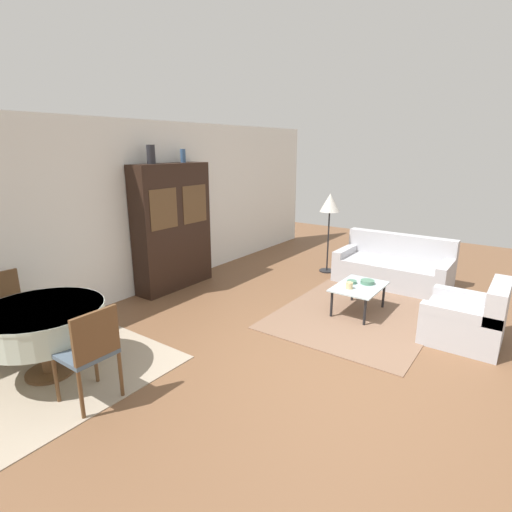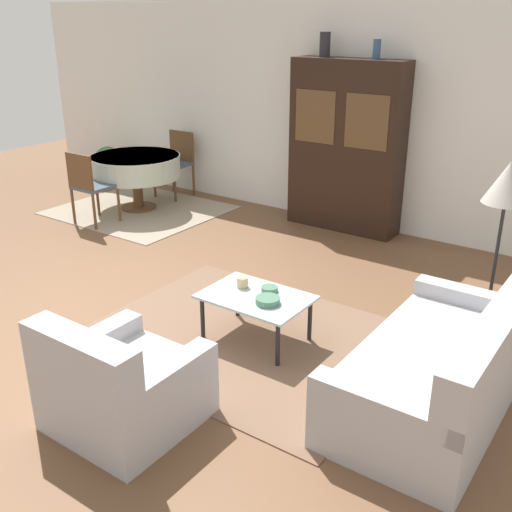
{
  "view_description": "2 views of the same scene",
  "coord_description": "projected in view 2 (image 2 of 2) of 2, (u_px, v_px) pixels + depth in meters",
  "views": [
    {
      "loc": [
        -3.8,
        -1.46,
        2.31
      ],
      "look_at": [
        0.2,
        1.4,
        0.95
      ],
      "focal_mm": 28.0,
      "sensor_mm": 36.0,
      "label": 1
    },
    {
      "loc": [
        3.9,
        -3.12,
        2.52
      ],
      "look_at": [
        1.37,
        0.44,
        0.75
      ],
      "focal_mm": 42.0,
      "sensor_mm": 36.0,
      "label": 2
    }
  ],
  "objects": [
    {
      "name": "display_cabinet",
      "position": [
        346.0,
        147.0,
        7.24
      ],
      "size": [
        1.4,
        0.39,
        2.05
      ],
      "color": "black",
      "rests_on": "ground_plane"
    },
    {
      "name": "couch",
      "position": [
        443.0,
        370.0,
        4.04
      ],
      "size": [
        0.93,
        1.85,
        0.82
      ],
      "rotation": [
        0.0,
        0.0,
        1.57
      ],
      "color": "#B2B2B7",
      "rests_on": "ground_plane"
    },
    {
      "name": "dining_chair_near",
      "position": [
        89.0,
        183.0,
        7.52
      ],
      "size": [
        0.44,
        0.44,
        0.93
      ],
      "color": "brown",
      "rests_on": "dining_rug"
    },
    {
      "name": "vase_tall",
      "position": [
        325.0,
        44.0,
        6.99
      ],
      "size": [
        0.13,
        0.13,
        0.28
      ],
      "color": "#232328",
      "rests_on": "display_cabinet"
    },
    {
      "name": "floor_lamp",
      "position": [
        507.0,
        191.0,
        4.64
      ],
      "size": [
        0.36,
        0.36,
        1.48
      ],
      "color": "black",
      "rests_on": "ground_plane"
    },
    {
      "name": "wall_back",
      "position": [
        312.0,
        113.0,
        7.63
      ],
      "size": [
        10.0,
        0.06,
        2.7
      ],
      "color": "white",
      "rests_on": "ground_plane"
    },
    {
      "name": "dining_rug",
      "position": [
        140.0,
        210.0,
        8.27
      ],
      "size": [
        2.12,
        1.87,
        0.01
      ],
      "color": "gray",
      "rests_on": "ground_plane"
    },
    {
      "name": "area_rug",
      "position": [
        246.0,
        337.0,
        5.01
      ],
      "size": [
        2.52,
        2.0,
        0.01
      ],
      "color": "brown",
      "rests_on": "ground_plane"
    },
    {
      "name": "vase_short",
      "position": [
        377.0,
        49.0,
        6.65
      ],
      "size": [
        0.09,
        0.09,
        0.22
      ],
      "color": "#33517A",
      "rests_on": "display_cabinet"
    },
    {
      "name": "dining_chair_far",
      "position": [
        177.0,
        159.0,
        8.75
      ],
      "size": [
        0.44,
        0.44,
        0.93
      ],
      "rotation": [
        0.0,
        0.0,
        3.14
      ],
      "color": "brown",
      "rests_on": "dining_rug"
    },
    {
      "name": "bowl",
      "position": [
        268.0,
        301.0,
        4.71
      ],
      "size": [
        0.19,
        0.19,
        0.05
      ],
      "color": "#4C7A60",
      "rests_on": "coffee_table"
    },
    {
      "name": "potted_plant",
      "position": [
        109.0,
        163.0,
        9.35
      ],
      "size": [
        0.47,
        0.47,
        0.61
      ],
      "color": "#93664C",
      "rests_on": "ground_plane"
    },
    {
      "name": "dining_table",
      "position": [
        136.0,
        166.0,
        8.12
      ],
      "size": [
        1.21,
        1.21,
        0.74
      ],
      "color": "brown",
      "rests_on": "dining_rug"
    },
    {
      "name": "ground_plane",
      "position": [
        103.0,
        315.0,
        5.39
      ],
      "size": [
        14.0,
        14.0,
        0.0
      ],
      "primitive_type": "plane",
      "color": "brown"
    },
    {
      "name": "armchair",
      "position": [
        120.0,
        387.0,
        3.86
      ],
      "size": [
        0.85,
        0.86,
        0.79
      ],
      "color": "#B2B2B7",
      "rests_on": "ground_plane"
    },
    {
      "name": "cup",
      "position": [
        242.0,
        282.0,
        4.98
      ],
      "size": [
        0.1,
        0.1,
        0.09
      ],
      "color": "tan",
      "rests_on": "coffee_table"
    },
    {
      "name": "coffee_table",
      "position": [
        256.0,
        300.0,
        4.86
      ],
      "size": [
        0.86,
        0.6,
        0.39
      ],
      "color": "black",
      "rests_on": "area_rug"
    },
    {
      "name": "bowl_small",
      "position": [
        270.0,
        289.0,
        4.91
      ],
      "size": [
        0.14,
        0.14,
        0.04
      ],
      "color": "#4C7A60",
      "rests_on": "coffee_table"
    }
  ]
}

